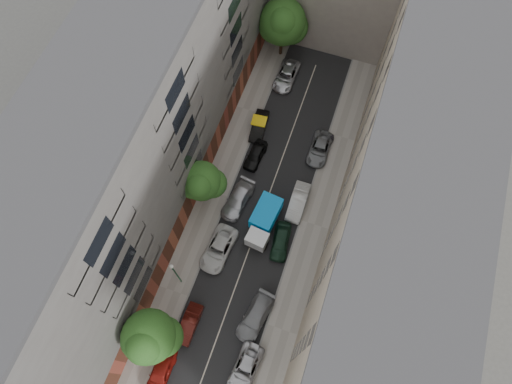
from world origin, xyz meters
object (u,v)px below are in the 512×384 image
at_px(car_right_1, 255,317).
at_px(lamp_post, 175,272).
at_px(car_right_4, 320,149).
at_px(car_right_2, 281,241).
at_px(car_right_3, 298,202).
at_px(car_left_0, 161,372).
at_px(pedestrian, 332,139).
at_px(car_left_2, 219,249).
at_px(car_right_0, 245,369).
at_px(tree_far, 283,24).
at_px(car_left_4, 255,155).
at_px(tree_mid, 202,183).
at_px(car_left_1, 189,324).
at_px(car_left_3, 238,200).
at_px(car_left_5, 259,126).
at_px(tree_near, 150,338).
at_px(car_left_6, 286,76).
at_px(tarp_truck, 264,221).

relative_size(car_right_1, lamp_post, 0.85).
bearing_deg(car_right_4, car_right_2, -94.07).
xyz_separation_m(car_right_3, lamp_post, (-8.34, -11.51, 3.09)).
height_order(car_left_0, car_right_4, car_left_0).
bearing_deg(pedestrian, car_right_4, 51.58).
bearing_deg(car_left_2, car_left_0, -88.54).
xyz_separation_m(car_right_0, tree_far, (-7.93, 35.28, 4.53)).
height_order(car_left_4, tree_far, tree_far).
xyz_separation_m(car_right_4, pedestrian, (0.90, 1.50, 0.31)).
bearing_deg(tree_mid, car_left_0, -81.99).
relative_size(car_left_1, car_right_3, 0.87).
distance_m(car_left_4, tree_mid, 8.21).
distance_m(car_left_1, tree_mid, 13.28).
bearing_deg(lamp_post, car_right_0, -32.55).
bearing_deg(lamp_post, car_left_3, 76.33).
distance_m(car_left_2, tree_far, 26.13).
xyz_separation_m(car_left_5, car_right_0, (7.03, -24.39, -0.04)).
bearing_deg(car_left_1, car_left_3, 90.55).
bearing_deg(car_left_2, car_right_2, 31.39).
height_order(car_left_5, car_right_3, car_right_3).
relative_size(car_right_0, car_right_4, 1.02).
bearing_deg(car_right_3, car_right_2, -95.50).
relative_size(tree_near, lamp_post, 1.39).
xyz_separation_m(car_left_5, tree_mid, (-2.39, -10.11, 3.84)).
relative_size(car_left_6, car_right_4, 1.06).
distance_m(car_left_6, car_right_4, 10.40).
xyz_separation_m(tarp_truck, lamp_post, (-5.72, -8.09, 2.45)).
height_order(car_left_4, car_right_4, car_left_4).
distance_m(car_left_1, car_right_4, 22.73).
xyz_separation_m(tarp_truck, car_left_4, (-3.36, 7.21, -0.73)).
distance_m(car_right_0, tree_mid, 17.54).
relative_size(car_left_3, tree_far, 0.63).
distance_m(car_right_2, car_right_3, 4.66).
xyz_separation_m(car_left_1, car_left_4, (0.00, 18.80, 0.02)).
xyz_separation_m(car_left_1, car_left_5, (-0.80, 22.40, 0.04)).
bearing_deg(tree_near, car_left_3, 83.81).
relative_size(car_left_5, car_right_4, 0.91).
xyz_separation_m(car_right_2, tree_near, (-7.30, -12.88, 4.98)).
distance_m(car_left_6, tree_near, 32.95).
xyz_separation_m(car_left_0, lamp_post, (-1.56, 8.20, 3.09)).
bearing_deg(car_left_4, car_left_6, 95.44).
bearing_deg(car_right_0, pedestrian, 91.60).
bearing_deg(tree_far, car_right_3, -67.21).
relative_size(car_right_2, tree_mid, 0.64).
bearing_deg(car_right_1, car_right_2, 99.82).
height_order(car_right_1, tree_mid, tree_mid).
bearing_deg(tarp_truck, car_left_2, -123.81).
height_order(car_right_4, lamp_post, lamp_post).
xyz_separation_m(car_left_5, lamp_post, (-1.56, -18.91, 3.15)).
height_order(car_right_0, pedestrian, pedestrian).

